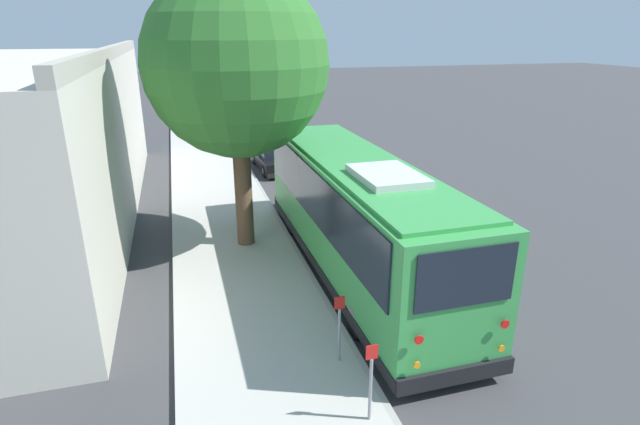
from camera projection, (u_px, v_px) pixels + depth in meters
The scene contains 11 objects.
ground_plane at pixel (376, 269), 14.99m from camera, with size 160.00×160.00×0.00m, color #3D3D3F.
sidewalk_slab at pixel (243, 284), 13.93m from camera, with size 80.00×3.76×0.15m, color #B2AFA8.
curb_strip at pixel (310, 276), 14.44m from camera, with size 80.00×0.14×0.15m, color #9D9A94.
shuttle_bus at pixel (357, 210), 14.24m from camera, with size 11.48×2.85×3.58m.
parked_sedan_black at pixel (274, 158), 25.45m from camera, with size 4.29×1.85×1.28m.
parked_sedan_tan at pixel (254, 136), 30.59m from camera, with size 4.29×1.86×1.29m.
parked_sedan_navy at pixel (239, 120), 36.13m from camera, with size 4.76×1.93×1.28m.
street_tree at pixel (235, 51), 14.54m from camera, with size 5.45×5.45×9.22m.
sign_post_near at pixel (371, 382), 8.75m from camera, with size 0.06×0.22×1.57m.
sign_post_far at pixel (339, 328), 10.37m from camera, with size 0.06×0.22×1.53m.
building_backdrop at pixel (30, 145), 17.66m from camera, with size 20.53×6.52×6.23m.
Camera 1 is at (-12.50, 5.33, 6.77)m, focal length 28.00 mm.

